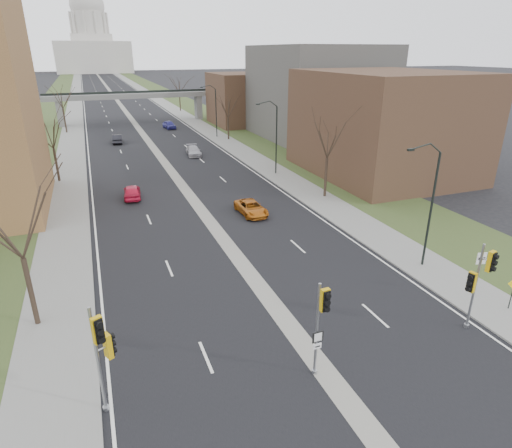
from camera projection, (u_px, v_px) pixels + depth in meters
ground at (314, 358)px, 21.15m from camera, size 700.00×700.00×0.00m
road_surface at (112, 94)px, 150.89m from camera, size 20.00×600.00×0.01m
median_strip at (112, 94)px, 150.89m from camera, size 1.20×600.00×0.02m
sidewalk_right at (147, 93)px, 154.85m from camera, size 4.00×600.00×0.12m
sidewalk_left at (76, 95)px, 146.88m from camera, size 4.00×600.00×0.12m
grass_verge_right at (163, 92)px, 156.85m from camera, size 8.00×600.00×0.10m
grass_verge_left at (57, 95)px, 144.89m from camera, size 8.00×600.00×0.10m
commercial_block_near at (383, 124)px, 51.08m from camera, size 16.00×20.00×12.00m
commercial_block_mid at (317, 93)px, 72.60m from camera, size 18.00×22.00×15.00m
commercial_block_far at (248, 99)px, 87.12m from camera, size 14.00×14.00×10.00m
pedestrian_bridge at (132, 99)px, 88.52m from camera, size 34.00×3.00×6.45m
capitol at (92, 44)px, 290.93m from camera, size 48.00×42.00×55.75m
streetlight_near at (427, 171)px, 27.37m from camera, size 2.61×0.20×8.70m
streetlight_mid at (270, 117)px, 49.86m from camera, size 2.61×0.20×8.70m
streetlight_far at (211, 96)px, 72.35m from camera, size 2.61×0.20×8.70m
tree_left_a at (13, 213)px, 21.25m from camera, size 7.20×7.20×9.40m
tree_left_b at (50, 128)px, 47.36m from camera, size 6.75×6.75×8.81m
tree_left_c at (60, 93)px, 76.46m from camera, size 7.65×7.65×9.99m
tree_right_a at (329, 133)px, 42.00m from camera, size 7.20×7.20×9.40m
tree_right_b at (228, 105)px, 70.85m from camera, size 6.30×6.30×8.22m
tree_right_c at (179, 82)px, 104.99m from camera, size 7.65×7.65×9.99m
signal_pole_left at (102, 345)px, 16.87m from camera, size 0.85×1.19×5.11m
signal_pole_median at (321, 316)px, 18.69m from camera, size 0.56×0.79×4.84m
signal_pole_right at (479, 277)px, 22.06m from camera, size 1.07×0.84×5.04m
speed_limit_sign at (479, 265)px, 25.89m from camera, size 0.60×0.17×2.81m
car_left_near at (132, 192)px, 43.90m from camera, size 2.05×4.25×1.40m
car_left_far at (117, 139)px, 70.18m from camera, size 1.77×4.40×1.42m
car_right_near at (251, 208)px, 39.59m from camera, size 2.23×4.53×1.24m
car_right_mid at (194, 151)px, 61.89m from camera, size 2.29×4.74×1.33m
car_right_far at (169, 125)px, 83.19m from camera, size 2.27×4.56×1.49m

